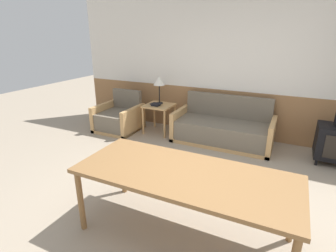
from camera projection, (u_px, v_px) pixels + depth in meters
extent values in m
plane|color=gray|center=(193.00, 211.00, 3.06)|extent=(16.00, 16.00, 0.00)
cube|color=#996B42|center=(241.00, 114.00, 5.13)|extent=(7.20, 0.06, 0.91)
cube|color=silver|center=(248.00, 42.00, 4.68)|extent=(7.20, 0.06, 1.79)
cube|color=tan|center=(221.00, 141.00, 4.93)|extent=(1.80, 0.80, 0.06)
cube|color=#6B6051|center=(222.00, 131.00, 4.85)|extent=(1.64, 0.72, 0.35)
cube|color=#6B6051|center=(228.00, 106.00, 5.03)|extent=(1.64, 0.10, 0.44)
cube|color=tan|center=(180.00, 122.00, 5.20)|extent=(0.08, 0.80, 0.55)
cube|color=tan|center=(271.00, 137.00, 4.50)|extent=(0.08, 0.80, 0.55)
cube|color=tan|center=(119.00, 129.00, 5.58)|extent=(0.83, 0.82, 0.06)
cube|color=#6B6051|center=(118.00, 120.00, 5.50)|extent=(0.67, 0.74, 0.33)
cube|color=#6B6051|center=(127.00, 99.00, 5.69)|extent=(0.67, 0.10, 0.41)
cube|color=tan|center=(104.00, 116.00, 5.65)|extent=(0.08, 0.82, 0.53)
cube|color=tan|center=(134.00, 120.00, 5.35)|extent=(0.08, 0.82, 0.53)
cube|color=tan|center=(159.00, 106.00, 5.28)|extent=(0.54, 0.54, 0.03)
cylinder|color=tan|center=(143.00, 121.00, 5.27)|extent=(0.04, 0.04, 0.56)
cylinder|color=tan|center=(164.00, 125.00, 5.08)|extent=(0.04, 0.04, 0.56)
cylinder|color=tan|center=(154.00, 115.00, 5.69)|extent=(0.04, 0.04, 0.56)
cylinder|color=tan|center=(175.00, 118.00, 5.49)|extent=(0.04, 0.04, 0.56)
cylinder|color=black|center=(159.00, 103.00, 5.37)|extent=(0.14, 0.14, 0.02)
cylinder|color=black|center=(159.00, 94.00, 5.31)|extent=(0.02, 0.02, 0.36)
cone|color=silver|center=(159.00, 81.00, 5.21)|extent=(0.23, 0.23, 0.18)
cube|color=black|center=(156.00, 105.00, 5.20)|extent=(0.15, 0.14, 0.03)
cube|color=black|center=(156.00, 104.00, 5.20)|extent=(0.22, 0.17, 0.02)
cube|color=olive|center=(185.00, 174.00, 2.47)|extent=(2.10, 0.87, 0.04)
cylinder|color=olive|center=(81.00, 201.00, 2.68)|extent=(0.06, 0.06, 0.68)
cylinder|color=olive|center=(123.00, 168.00, 3.32)|extent=(0.06, 0.06, 0.68)
cylinder|color=olive|center=(294.00, 212.00, 2.51)|extent=(0.06, 0.06, 0.68)
cylinder|color=black|center=(316.00, 162.00, 4.10)|extent=(0.04, 0.04, 0.10)
cylinder|color=black|center=(315.00, 152.00, 4.43)|extent=(0.04, 0.04, 0.10)
cube|color=black|center=(334.00, 142.00, 4.08)|extent=(0.51, 0.50, 0.51)
cube|color=black|center=(336.00, 148.00, 3.86)|extent=(0.31, 0.01, 0.36)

